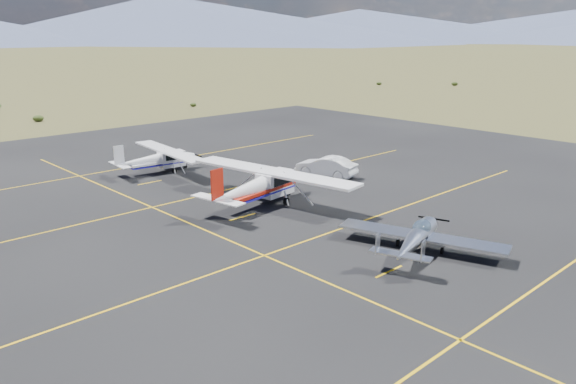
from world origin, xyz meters
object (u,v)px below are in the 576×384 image
aircraft_cessna (260,185)px  aircraft_plain (158,159)px  aircraft_low_wing (418,236)px  sedan (326,167)px

aircraft_cessna → aircraft_plain: 12.32m
aircraft_low_wing → sedan: aircraft_low_wing is taller
aircraft_low_wing → aircraft_plain: size_ratio=0.85×
aircraft_plain → sedan: size_ratio=2.14×
aircraft_low_wing → aircraft_cessna: 11.54m
aircraft_plain → sedan: bearing=-42.9°
aircraft_plain → sedan: (8.87, -9.97, -0.35)m
aircraft_plain → sedan: aircraft_plain is taller
aircraft_low_wing → aircraft_cessna: size_ratio=0.68×
aircraft_low_wing → sedan: size_ratio=1.83×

